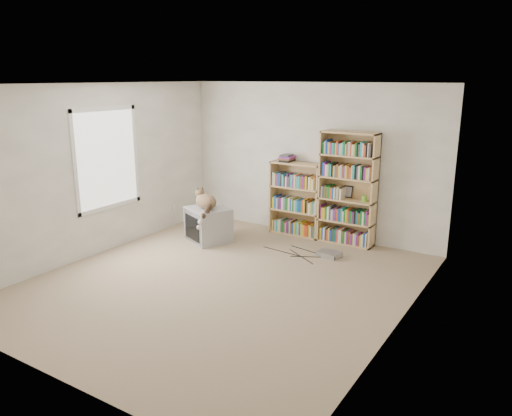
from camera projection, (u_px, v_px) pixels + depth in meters
The scene contains 17 objects.
floor at pixel (223, 283), 6.45m from camera, with size 4.50×5.00×0.01m, color tan.
wall_back at pixel (311, 160), 8.18m from camera, with size 4.50×0.02×2.50m, color white.
wall_front at pixel (42, 245), 4.08m from camera, with size 4.50×0.02×2.50m, color white.
wall_left at pixel (97, 171), 7.29m from camera, with size 0.02×5.00×2.50m, color white.
wall_right at pixel (404, 215), 4.98m from camera, with size 0.02×5.00×2.50m, color white.
ceiling at pixel (219, 84), 5.81m from camera, with size 4.50×5.00×0.02m, color white.
window at pixel (107, 159), 7.41m from camera, with size 0.02×1.22×1.52m, color white.
crt_tv at pixel (209, 224), 8.04m from camera, with size 0.81×0.78×0.55m.
cat at pixel (205, 204), 7.86m from camera, with size 0.57×0.64×0.51m.
bookcase_tall at pixel (348, 191), 7.79m from camera, with size 0.89×0.30×1.78m.
bookcase_short at pixel (297, 202), 8.33m from camera, with size 0.89×0.30×1.22m.
book_stack at pixel (287, 158), 8.24m from camera, with size 0.21×0.27×0.12m, color #DB441D.
green_mug at pixel (365, 199), 7.65m from camera, with size 0.08×0.08×0.09m, color #69B935.
framed_print at pixel (348, 192), 7.88m from camera, with size 0.15×0.01×0.19m, color black.
dvd_player at pixel (329, 254), 7.38m from camera, with size 0.33×0.23×0.07m, color #A0A0A4.
wall_outlet at pixel (174, 208), 8.85m from camera, with size 0.01×0.08×0.13m, color silver.
floor_cables at pixel (284, 250), 7.64m from camera, with size 1.20×0.70×0.01m, color black, non-canonical shape.
Camera 1 is at (3.55, -4.84, 2.59)m, focal length 35.00 mm.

